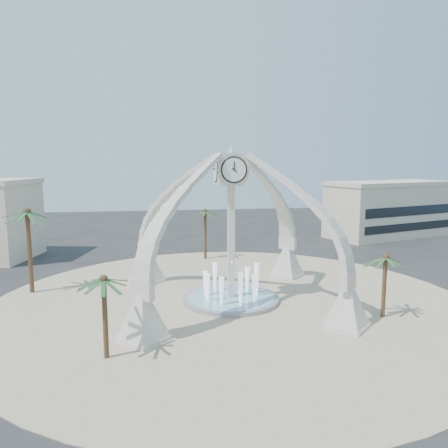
{
  "coord_description": "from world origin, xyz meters",
  "views": [
    {
      "loc": [
        -6.13,
        -34.84,
        11.74
      ],
      "look_at": [
        -0.27,
        2.0,
        6.33
      ],
      "focal_mm": 35.0,
      "sensor_mm": 36.0,
      "label": 1
    }
  ],
  "objects": [
    {
      "name": "clock_tower",
      "position": [
        -0.0,
        -0.0,
        6.49
      ],
      "size": [
        17.94,
        17.94,
        16.3
      ],
      "color": "silver",
      "rests_on": "ground"
    },
    {
      "name": "building_ne",
      "position": [
        30.0,
        28.0,
        4.31
      ],
      "size": [
        21.87,
        14.17,
        8.6
      ],
      "rotation": [
        0.0,
        0.0,
        0.31
      ],
      "color": "beige",
      "rests_on": "ground"
    },
    {
      "name": "palm_north",
      "position": [
        -0.26,
        16.43,
        5.71
      ],
      "size": [
        4.71,
        4.71,
        6.49
      ],
      "rotation": [
        0.0,
        0.0,
        -0.38
      ],
      "color": "brown",
      "rests_on": "ground"
    },
    {
      "name": "fountain",
      "position": [
        0.0,
        0.0,
        0.29
      ],
      "size": [
        8.0,
        8.0,
        3.62
      ],
      "color": "#9A9A9D",
      "rests_on": "ground"
    },
    {
      "name": "ground",
      "position": [
        0.0,
        0.0,
        0.0
      ],
      "size": [
        140.0,
        140.0,
        0.0
      ],
      "primitive_type": "plane",
      "color": "#282828",
      "rests_on": "ground"
    },
    {
      "name": "palm_west",
      "position": [
        -17.21,
        5.28,
        7.21
      ],
      "size": [
        5.15,
        5.15,
        8.13
      ],
      "rotation": [
        0.0,
        0.0,
        -0.28
      ],
      "color": "brown",
      "rests_on": "ground"
    },
    {
      "name": "plaza",
      "position": [
        0.0,
        0.0,
        0.03
      ],
      "size": [
        40.0,
        40.0,
        0.06
      ],
      "primitive_type": "cylinder",
      "color": "#C0AF8E",
      "rests_on": "ground"
    },
    {
      "name": "palm_south",
      "position": [
        -9.2,
        -9.33,
        4.82
      ],
      "size": [
        3.31,
        3.31,
        5.51
      ],
      "rotation": [
        0.0,
        0.0,
        -0.01
      ],
      "color": "brown",
      "rests_on": "ground"
    },
    {
      "name": "palm_east",
      "position": [
        10.7,
        -5.45,
        4.59
      ],
      "size": [
        4.07,
        4.07,
        5.27
      ],
      "rotation": [
        0.0,
        0.0,
        -0.28
      ],
      "color": "brown",
      "rests_on": "ground"
    }
  ]
}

